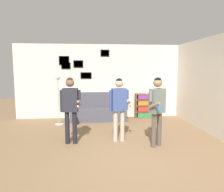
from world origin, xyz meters
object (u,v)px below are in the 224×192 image
at_px(drinking_cup, 146,92).
at_px(couch, 98,111).
at_px(floor_lamp, 58,92).
at_px(person_player_foreground_center, 119,103).
at_px(person_player_foreground_left, 70,104).
at_px(bookshelf, 146,106).
at_px(person_watcher_holding_cup, 157,105).
at_px(bottle_on_floor, 77,122).

bearing_deg(drinking_cup, couch, -173.96).
xyz_separation_m(couch, floor_lamp, (-1.30, -0.60, 0.78)).
bearing_deg(floor_lamp, drinking_cup, 14.41).
distance_m(person_player_foreground_center, drinking_cup, 2.90).
bearing_deg(floor_lamp, person_player_foreground_left, -73.28).
bearing_deg(person_player_foreground_center, bookshelf, 62.45).
bearing_deg(person_player_foreground_center, floor_lamp, 134.51).
xyz_separation_m(bookshelf, person_watcher_holding_cup, (-0.51, -3.03, 0.54)).
relative_size(floor_lamp, person_player_foreground_left, 1.02).
distance_m(couch, drinking_cup, 1.92).
distance_m(person_watcher_holding_cup, drinking_cup, 3.07).
height_order(bookshelf, person_player_foreground_left, person_player_foreground_left).
bearing_deg(person_player_foreground_left, person_watcher_holding_cup, -10.77).
relative_size(person_player_foreground_left, person_watcher_holding_cup, 0.99).
relative_size(person_player_foreground_left, person_player_foreground_center, 1.02).
height_order(couch, person_watcher_holding_cup, person_watcher_holding_cup).
bearing_deg(person_player_foreground_left, person_player_foreground_center, 4.02).
bearing_deg(person_player_foreground_left, bookshelf, 46.40).
height_order(person_player_foreground_center, bottle_on_floor, person_player_foreground_center).
height_order(person_player_foreground_center, person_watcher_holding_cup, person_watcher_holding_cup).
bearing_deg(person_player_foreground_center, person_watcher_holding_cup, -29.30).
relative_size(bookshelf, drinking_cup, 7.62).
relative_size(person_player_foreground_center, person_watcher_holding_cup, 0.98).
xyz_separation_m(couch, person_player_foreground_center, (0.44, -2.38, 0.66)).
height_order(person_player_foreground_center, drinking_cup, person_player_foreground_center).
height_order(couch, bottle_on_floor, couch).
xyz_separation_m(floor_lamp, person_player_foreground_left, (0.56, -1.85, -0.10)).
bearing_deg(person_player_foreground_left, drinking_cup, 46.30).
relative_size(person_player_foreground_center, drinking_cup, 13.36).
distance_m(bookshelf, floor_lamp, 3.24).
height_order(floor_lamp, bottle_on_floor, floor_lamp).
xyz_separation_m(person_player_foreground_left, person_watcher_holding_cup, (2.02, -0.38, 0.01)).
xyz_separation_m(floor_lamp, person_player_foreground_center, (1.74, -1.77, -0.12)).
height_order(person_player_foreground_left, drinking_cup, person_player_foreground_left).
bearing_deg(bottle_on_floor, couch, 42.46).
xyz_separation_m(bookshelf, bottle_on_floor, (-2.49, -0.84, -0.35)).
height_order(floor_lamp, person_player_foreground_left, floor_lamp).
relative_size(couch, person_player_foreground_left, 1.24).
bearing_deg(person_player_foreground_left, couch, 73.26).
bearing_deg(couch, person_watcher_holding_cup, -65.82).
relative_size(bookshelf, person_player_foreground_left, 0.56).
relative_size(bookshelf, person_player_foreground_center, 0.57).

